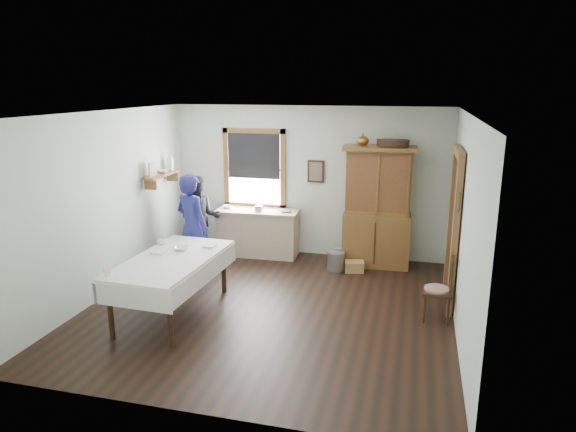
% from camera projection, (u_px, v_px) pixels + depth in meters
% --- Properties ---
extents(room, '(5.01, 5.01, 2.70)m').
position_uv_depth(room, '(269.00, 215.00, 6.92)').
color(room, black).
rests_on(room, ground).
extents(window, '(1.18, 0.07, 1.48)m').
position_uv_depth(window, '(254.00, 165.00, 9.40)').
color(window, white).
rests_on(window, room).
extents(doorway, '(0.09, 1.14, 2.22)m').
position_uv_depth(doorway, '(454.00, 224.00, 7.18)').
color(doorway, '#40372D').
rests_on(doorway, room).
extents(wall_shelf, '(0.24, 1.00, 0.44)m').
position_uv_depth(wall_shelf, '(163.00, 173.00, 8.87)').
color(wall_shelf, brown).
rests_on(wall_shelf, room).
extents(framed_picture, '(0.30, 0.04, 0.40)m').
position_uv_depth(framed_picture, '(316.00, 171.00, 9.14)').
color(framed_picture, '#342212').
rests_on(framed_picture, room).
extents(rug_beater, '(0.01, 0.27, 0.27)m').
position_uv_depth(rug_beater, '(460.00, 193.00, 6.53)').
color(rug_beater, black).
rests_on(rug_beater, room).
extents(work_counter, '(1.50, 0.62, 0.85)m').
position_uv_depth(work_counter, '(258.00, 233.00, 9.38)').
color(work_counter, tan).
rests_on(work_counter, room).
extents(china_hutch, '(1.24, 0.62, 2.07)m').
position_uv_depth(china_hutch, '(377.00, 207.00, 8.71)').
color(china_hutch, brown).
rests_on(china_hutch, room).
extents(dining_table, '(1.14, 2.04, 0.80)m').
position_uv_depth(dining_table, '(173.00, 286.00, 6.98)').
color(dining_table, white).
rests_on(dining_table, room).
extents(spindle_chair, '(0.42, 0.42, 0.89)m').
position_uv_depth(spindle_chair, '(437.00, 288.00, 6.77)').
color(spindle_chair, '#342212').
rests_on(spindle_chair, room).
extents(pail, '(0.39, 0.39, 0.32)m').
position_uv_depth(pail, '(336.00, 261.00, 8.68)').
color(pail, gray).
rests_on(pail, room).
extents(wicker_basket, '(0.35, 0.27, 0.18)m').
position_uv_depth(wicker_basket, '(354.00, 266.00, 8.61)').
color(wicker_basket, '#A98B4C').
rests_on(wicker_basket, room).
extents(woman_blue, '(0.69, 0.59, 1.60)m').
position_uv_depth(woman_blue, '(192.00, 231.00, 8.13)').
color(woman_blue, navy).
rests_on(woman_blue, room).
extents(figure_dark, '(0.83, 0.74, 1.40)m').
position_uv_depth(figure_dark, '(200.00, 222.00, 9.08)').
color(figure_dark, black).
rests_on(figure_dark, room).
extents(table_cup_a, '(0.14, 0.14, 0.10)m').
position_uv_depth(table_cup_a, '(161.00, 241.00, 7.44)').
color(table_cup_a, white).
rests_on(table_cup_a, dining_table).
extents(table_cup_b, '(0.13, 0.13, 0.10)m').
position_uv_depth(table_cup_b, '(108.00, 272.00, 6.22)').
color(table_cup_b, white).
rests_on(table_cup_b, dining_table).
extents(table_bowl, '(0.27, 0.27, 0.06)m').
position_uv_depth(table_bowl, '(181.00, 248.00, 7.20)').
color(table_bowl, white).
rests_on(table_bowl, dining_table).
extents(counter_book, '(0.23, 0.26, 0.02)m').
position_uv_depth(counter_book, '(280.00, 211.00, 9.16)').
color(counter_book, brown).
rests_on(counter_book, work_counter).
extents(counter_bowl, '(0.20, 0.20, 0.06)m').
position_uv_depth(counter_bowl, '(228.00, 207.00, 9.41)').
color(counter_bowl, white).
rests_on(counter_bowl, work_counter).
extents(shelf_bowl, '(0.22, 0.22, 0.05)m').
position_uv_depth(shelf_bowl, '(163.00, 171.00, 8.88)').
color(shelf_bowl, white).
rests_on(shelf_bowl, wall_shelf).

